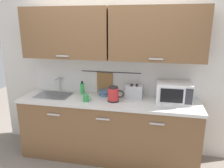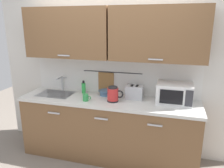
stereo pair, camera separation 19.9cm
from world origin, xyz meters
name	(u,v)px [view 2 (the right image)]	position (x,y,z in m)	size (l,w,h in m)	color
ground	(102,167)	(0.00, 0.00, 0.00)	(8.00, 8.00, 0.00)	slate
counter_unit	(107,128)	(-0.01, 0.30, 0.46)	(2.53, 0.64, 0.90)	brown
back_wall_assembly	(113,53)	(0.00, 0.53, 1.52)	(3.70, 0.41, 2.50)	silver
sink_faucet	(62,81)	(-0.84, 0.53, 1.04)	(0.09, 0.17, 0.22)	#B2B5BA
microwave	(174,93)	(0.89, 0.41, 1.04)	(0.46, 0.35, 0.27)	white
electric_kettle	(113,94)	(0.09, 0.24, 1.00)	(0.23, 0.16, 0.21)	black
dish_soap_bottle	(84,88)	(-0.44, 0.47, 0.99)	(0.06, 0.06, 0.20)	green
mug_near_sink	(86,98)	(-0.28, 0.16, 0.95)	(0.12, 0.08, 0.09)	green
mixing_bowl	(106,92)	(-0.09, 0.46, 0.94)	(0.21, 0.21, 0.08)	#4C7093
toaster	(134,92)	(0.35, 0.44, 1.00)	(0.26, 0.17, 0.19)	#B7BABF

